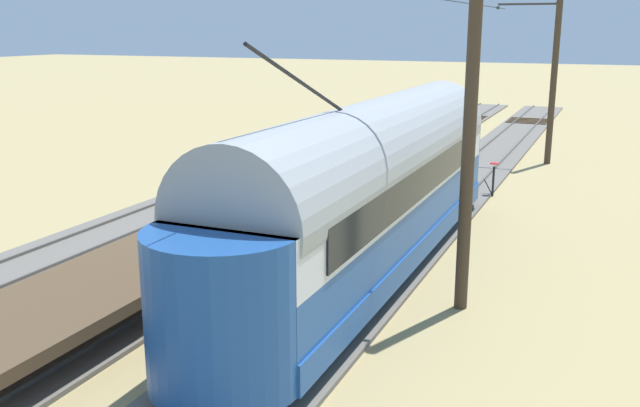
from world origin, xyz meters
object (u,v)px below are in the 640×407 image
object	(u,v)px
switch_stand	(493,177)
catenary_pole_foreground	(552,77)
vintage_streetcar	(372,184)
catenary_pole_mid_near	(466,134)
flatcar_adjacent	(69,299)

from	to	relation	value
switch_stand	catenary_pole_foreground	bearing A→B (deg)	-98.58
switch_stand	vintage_streetcar	bearing A→B (deg)	81.46
catenary_pole_mid_near	switch_stand	distance (m)	11.41
catenary_pole_foreground	switch_stand	world-z (taller)	catenary_pole_foreground
flatcar_adjacent	switch_stand	xyz separation A→B (m)	(-5.50, -15.59, -0.16)
flatcar_adjacent	catenary_pole_foreground	distance (m)	24.12
catenary_pole_mid_near	flatcar_adjacent	bearing A→B (deg)	35.33
flatcar_adjacent	catenary_pole_foreground	xyz separation A→B (m)	(-6.61, -23.00, 3.00)
catenary_pole_foreground	vintage_streetcar	bearing A→B (deg)	81.45
catenary_pole_foreground	catenary_pole_mid_near	world-z (taller)	same
catenary_pole_foreground	switch_stand	xyz separation A→B (m)	(1.12, 7.41, -3.16)
vintage_streetcar	catenary_pole_mid_near	size ratio (longest dim) A/B	2.26
vintage_streetcar	flatcar_adjacent	world-z (taller)	vintage_streetcar
vintage_streetcar	catenary_pole_mid_near	bearing A→B (deg)	149.72
vintage_streetcar	flatcar_adjacent	size ratio (longest dim) A/B	1.42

